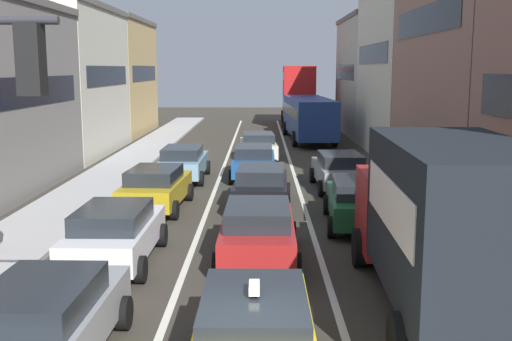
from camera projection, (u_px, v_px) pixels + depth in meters
The scene contains 19 objects.
sidewalk_left at pixel (111, 174), 27.89m from camera, with size 2.60×64.00×0.14m, color #AEAEAE.
lane_stripe_left at pixel (220, 176), 27.86m from camera, with size 0.16×60.00×0.01m, color silver.
lane_stripe_right at pixel (295, 176), 27.83m from camera, with size 0.16×60.00×0.01m, color silver.
building_row_left at pixel (14, 86), 29.99m from camera, with size 7.20×43.90×8.48m.
building_row_right at pixel (466, 63), 28.97m from camera, with size 7.20×43.90×12.44m.
removalist_box_truck at pixel (442, 218), 11.88m from camera, with size 2.91×7.78×3.58m.
taxi_centre_lane_front at pixel (254, 334), 9.44m from camera, with size 2.06×4.30×1.66m.
sedan_left_lane_front at pixel (44, 321), 9.90m from camera, with size 2.13×4.34×1.49m.
sedan_centre_lane_second at pixel (258, 230), 15.49m from camera, with size 2.11×4.32×1.49m.
wagon_left_lane_second at pixel (115, 233), 15.25m from camera, with size 2.09×4.32×1.49m.
hatchback_centre_lane_third at pixel (261, 186), 21.35m from camera, with size 2.22×4.38×1.49m.
sedan_left_lane_third at pixel (156, 187), 21.13m from camera, with size 2.25×4.39×1.49m.
coupe_centre_lane_fourth at pixel (254, 161), 27.11m from camera, with size 2.09×4.31×1.49m.
sedan_left_lane_fourth at pixel (183, 162), 26.76m from camera, with size 2.09×4.31×1.49m.
sedan_centre_lane_fifth at pixel (258, 146), 32.45m from camera, with size 2.27×4.40×1.49m.
sedan_right_lane_behind_truck at pixel (359, 201), 18.92m from camera, with size 2.27×4.40×1.49m.
wagon_right_lane_far at pixel (340, 170), 24.71m from camera, with size 2.17×4.36×1.49m.
bus_mid_queue_primary at pixel (309, 115), 41.15m from camera, with size 3.16×10.60×2.90m.
bus_far_queue_secondary at pixel (298, 92), 52.89m from camera, with size 3.00×10.56×5.06m.
Camera 1 is at (0.15, -7.42, 4.85)m, focal length 42.85 mm.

